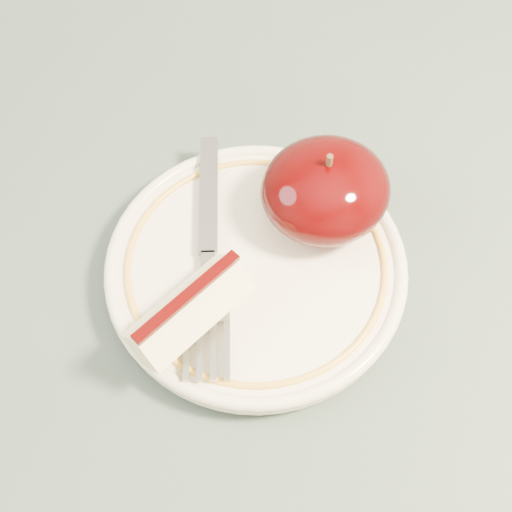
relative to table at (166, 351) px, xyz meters
name	(u,v)px	position (x,y,z in m)	size (l,w,h in m)	color
table	(166,351)	(0.00, 0.00, 0.00)	(0.90, 0.90, 0.75)	brown
plate	(256,267)	(0.07, -0.01, 0.10)	(0.19, 0.19, 0.02)	white
apple_half	(325,190)	(0.12, 0.00, 0.13)	(0.08, 0.08, 0.06)	black
apple_wedge	(190,310)	(0.02, -0.04, 0.12)	(0.08, 0.06, 0.04)	#FFF4BB
fork	(208,255)	(0.04, 0.00, 0.11)	(0.09, 0.17, 0.00)	gray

